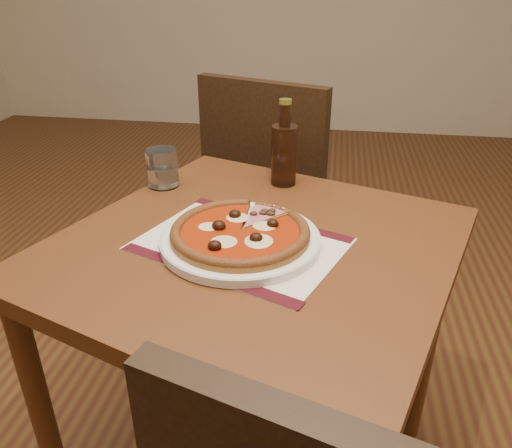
{
  "coord_description": "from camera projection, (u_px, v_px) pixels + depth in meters",
  "views": [
    {
      "loc": [
        0.56,
        -1.33,
        1.27
      ],
      "look_at": [
        0.41,
        -0.39,
        0.78
      ],
      "focal_mm": 35.0,
      "sensor_mm": 36.0,
      "label": 1
    }
  ],
  "objects": [
    {
      "name": "bottle",
      "position": [
        284.0,
        152.0,
        1.31
      ],
      "size": [
        0.07,
        0.07,
        0.23
      ],
      "color": "#32180C",
      "rests_on": "table"
    },
    {
      "name": "pizza",
      "position": [
        240.0,
        231.0,
        1.04
      ],
      "size": [
        0.29,
        0.29,
        0.04
      ],
      "color": "#9D6226",
      "rests_on": "plate"
    },
    {
      "name": "ham_slice",
      "position": [
        269.0,
        218.0,
        1.1
      ],
      "size": [
        0.09,
        0.14,
        0.02
      ],
      "rotation": [
        0.0,
        0.0,
        1.18
      ],
      "color": "#9D6226",
      "rests_on": "plate"
    },
    {
      "name": "placemat",
      "position": [
        240.0,
        244.0,
        1.05
      ],
      "size": [
        0.49,
        0.42,
        0.0
      ],
      "primitive_type": "cube",
      "rotation": [
        0.0,
        0.0,
        -0.38
      ],
      "color": "silver",
      "rests_on": "table"
    },
    {
      "name": "plate",
      "position": [
        240.0,
        240.0,
        1.05
      ],
      "size": [
        0.34,
        0.34,
        0.02
      ],
      "primitive_type": "cylinder",
      "color": "white",
      "rests_on": "placemat"
    },
    {
      "name": "chair_far",
      "position": [
        276.0,
        191.0,
        1.81
      ],
      "size": [
        0.59,
        0.59,
        0.96
      ],
      "rotation": [
        0.0,
        0.0,
        2.78
      ],
      "color": "black",
      "rests_on": "ground"
    },
    {
      "name": "table",
      "position": [
        255.0,
        280.0,
        1.11
      ],
      "size": [
        1.02,
        1.02,
        0.75
      ],
      "rotation": [
        0.0,
        0.0,
        -0.34
      ],
      "color": "brown",
      "rests_on": "ground"
    },
    {
      "name": "water_glass",
      "position": [
        162.0,
        168.0,
        1.31
      ],
      "size": [
        0.09,
        0.09,
        0.1
      ],
      "primitive_type": "cylinder",
      "rotation": [
        0.0,
        0.0,
        -0.15
      ],
      "color": "white",
      "rests_on": "table"
    }
  ]
}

